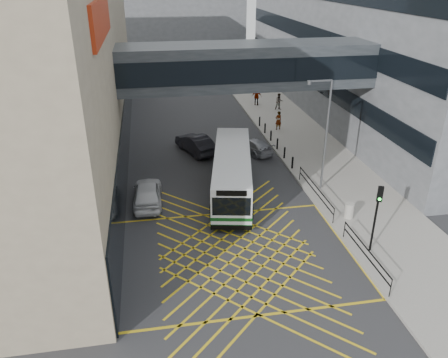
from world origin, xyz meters
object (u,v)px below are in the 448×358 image
car_white (148,193)px  pedestrian_a (278,120)px  traffic_light (377,210)px  street_lamp (324,129)px  bus (232,172)px  litter_bin (349,210)px  car_dark (196,143)px  pedestrian_c (257,97)px  pedestrian_b (279,102)px  car_silver (253,145)px

car_white → pedestrian_a: pedestrian_a is taller
traffic_light → pedestrian_a: traffic_light is taller
street_lamp → bus: bearing=171.8°
car_white → street_lamp: (11.48, -0.12, 3.61)m
traffic_light → litter_bin: 4.06m
car_white → litter_bin: car_white is taller
bus → car_dark: bearing=112.9°
litter_bin → pedestrian_a: bearing=88.7°
pedestrian_c → traffic_light: bearing=104.8°
pedestrian_c → car_dark: bearing=72.6°
pedestrian_b → car_dark: bearing=-134.0°
pedestrian_b → bus: bearing=-114.6°
bus → street_lamp: (5.88, -0.66, 2.83)m
car_dark → traffic_light: traffic_light is taller
car_white → pedestrian_c: (12.18, 20.42, 0.33)m
car_silver → pedestrian_c: size_ratio=2.14×
pedestrian_b → car_silver: bearing=-115.3°
car_white → car_dark: bearing=-114.0°
pedestrian_c → bus: bearing=88.0°
bus → pedestrian_a: 13.31m
street_lamp → pedestrian_a: 12.69m
car_silver → pedestrian_a: 5.95m
pedestrian_a → pedestrian_b: (1.90, 6.18, -0.00)m
car_dark → traffic_light: (7.43, -15.88, 1.93)m
traffic_light → car_dark: bearing=137.3°
traffic_light → street_lamp: 7.74m
bus → street_lamp: street_lamp is taller
pedestrian_c → litter_bin: bearing=105.5°
litter_bin → pedestrian_a: 16.28m
car_white → traffic_light: traffic_light is taller
bus → street_lamp: bearing=4.9°
car_dark → car_silver: bearing=147.2°
traffic_light → pedestrian_b: size_ratio=2.24×
pedestrian_a → pedestrian_b: size_ratio=1.00×
car_dark → car_silver: (4.64, -0.88, -0.13)m
bus → litter_bin: size_ratio=11.21×
pedestrian_b → pedestrian_c: 2.87m
traffic_light → pedestrian_a: bearing=110.1°
car_silver → pedestrian_a: size_ratio=2.31×
pedestrian_a → pedestrian_c: bearing=-103.3°
car_dark → pedestrian_a: pedestrian_a is taller
litter_bin → pedestrian_a: size_ratio=0.54×
car_white → traffic_light: (11.46, -7.66, 1.91)m
street_lamp → car_silver: bearing=108.9°
bus → pedestrian_b: (8.50, 17.74, -0.52)m
bus → litter_bin: bearing=-25.8°
car_silver → traffic_light: bearing=77.4°
bus → pedestrian_a: bearing=71.6°
car_silver → street_lamp: (2.81, -7.45, 3.76)m
litter_bin → pedestrian_c: (0.35, 24.59, 0.47)m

